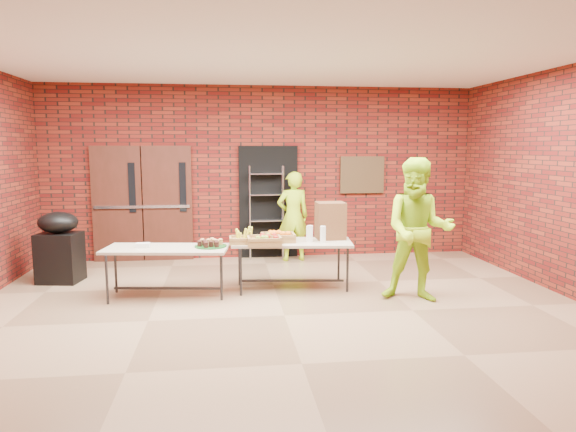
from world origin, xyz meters
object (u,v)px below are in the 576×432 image
object	(u,v)px
table_left	(166,252)
coffee_dispenser	(330,220)
covered_grill	(59,247)
volunteer_woman	(293,216)
wire_rack	(266,213)
table_right	(292,245)
volunteer_man	(418,230)

from	to	relation	value
table_left	coffee_dispenser	bearing A→B (deg)	15.87
covered_grill	volunteer_woman	xyz separation A→B (m)	(3.78, 1.07, 0.27)
table_left	coffee_dispenser	distance (m)	2.43
covered_grill	volunteer_woman	size ratio (longest dim) A/B	0.67
wire_rack	table_right	size ratio (longest dim) A/B	0.97
covered_grill	volunteer_man	xyz separation A→B (m)	(5.12, -1.60, 0.42)
wire_rack	coffee_dispenser	distance (m)	2.11
table_right	covered_grill	world-z (taller)	covered_grill
table_right	volunteer_man	distance (m)	1.82
covered_grill	volunteer_man	world-z (taller)	volunteer_man
coffee_dispenser	table_left	bearing A→B (deg)	-171.91
volunteer_woman	covered_grill	bearing A→B (deg)	7.96
wire_rack	coffee_dispenser	size ratio (longest dim) A/B	3.15
coffee_dispenser	volunteer_woman	distance (m)	1.77
table_right	coffee_dispenser	bearing A→B (deg)	20.56
table_left	volunteer_man	distance (m)	3.46
coffee_dispenser	covered_grill	distance (m)	4.19
wire_rack	coffee_dispenser	xyz separation A→B (m)	(0.80, -1.95, 0.12)
table_left	covered_grill	bearing A→B (deg)	157.66
wire_rack	volunteer_man	world-z (taller)	volunteer_man
coffee_dispenser	covered_grill	bearing A→B (deg)	170.84
wire_rack	volunteer_woman	distance (m)	0.52
coffee_dispenser	volunteer_woman	xyz separation A→B (m)	(-0.33, 1.73, -0.16)
covered_grill	volunteer_woman	world-z (taller)	volunteer_woman
wire_rack	table_left	world-z (taller)	wire_rack
volunteer_man	wire_rack	bearing A→B (deg)	142.31
table_right	volunteer_woman	distance (m)	1.90
table_right	covered_grill	bearing A→B (deg)	173.45
table_left	table_right	size ratio (longest dim) A/B	0.99
table_left	coffee_dispenser	xyz separation A→B (m)	(2.38, 0.34, 0.35)
table_left	volunteer_woman	world-z (taller)	volunteer_woman
wire_rack	volunteer_man	bearing A→B (deg)	-60.08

